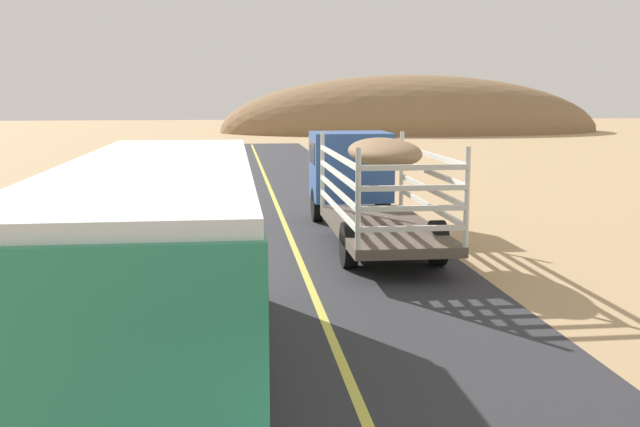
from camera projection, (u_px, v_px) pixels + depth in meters
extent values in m
cube|color=#3359A5|center=(350.00, 166.00, 24.38)|extent=(2.50, 2.20, 2.20)
cube|color=#192333|center=(350.00, 152.00, 24.31)|extent=(2.53, 1.54, 0.70)
cube|color=brown|center=(383.00, 228.00, 19.26)|extent=(2.50, 6.40, 0.24)
cylinder|color=silver|center=(322.00, 170.00, 22.01)|extent=(0.12, 0.12, 2.20)
cylinder|color=silver|center=(402.00, 169.00, 22.28)|extent=(0.12, 0.12, 2.20)
cylinder|color=silver|center=(358.00, 199.00, 15.85)|extent=(0.12, 0.12, 2.20)
cylinder|color=silver|center=(467.00, 197.00, 16.12)|extent=(0.12, 0.12, 2.20)
cube|color=silver|center=(337.00, 208.00, 19.03)|extent=(0.08, 6.30, 0.12)
cube|color=silver|center=(429.00, 206.00, 19.31)|extent=(0.08, 6.30, 0.12)
cube|color=silver|center=(413.00, 229.00, 16.07)|extent=(2.40, 0.08, 0.12)
cube|color=silver|center=(337.00, 191.00, 18.96)|extent=(0.08, 6.30, 0.12)
cube|color=silver|center=(430.00, 189.00, 19.24)|extent=(0.08, 6.30, 0.12)
cube|color=silver|center=(413.00, 208.00, 16.00)|extent=(2.40, 0.08, 0.12)
cube|color=silver|center=(337.00, 173.00, 18.89)|extent=(0.08, 6.30, 0.12)
cube|color=silver|center=(430.00, 172.00, 19.17)|extent=(0.08, 6.30, 0.12)
cube|color=silver|center=(413.00, 188.00, 15.93)|extent=(2.40, 0.08, 0.12)
cube|color=silver|center=(337.00, 156.00, 18.82)|extent=(0.08, 6.30, 0.12)
cube|color=silver|center=(430.00, 155.00, 19.10)|extent=(0.08, 6.30, 0.12)
cube|color=silver|center=(414.00, 167.00, 15.86)|extent=(2.40, 0.08, 0.12)
ellipsoid|color=#8C6B4C|center=(384.00, 152.00, 18.95)|extent=(1.75, 3.84, 0.70)
cylinder|color=black|center=(317.00, 204.00, 24.45)|extent=(0.32, 1.10, 1.10)
cylinder|color=black|center=(383.00, 203.00, 24.70)|extent=(0.32, 1.10, 1.10)
cylinder|color=black|center=(349.00, 245.00, 17.90)|extent=(0.32, 1.10, 1.10)
cylinder|color=black|center=(437.00, 243.00, 18.15)|extent=(0.32, 1.10, 1.10)
cube|color=#2D8C66|center=(162.00, 270.00, 10.41)|extent=(2.50, 10.00, 2.70)
cube|color=white|center=(158.00, 168.00, 10.18)|extent=(2.45, 9.80, 0.16)
cube|color=#192333|center=(161.00, 237.00, 10.33)|extent=(2.54, 9.20, 0.80)
cube|color=silver|center=(165.00, 349.00, 10.59)|extent=(2.53, 9.80, 0.36)
cylinder|color=black|center=(119.00, 294.00, 13.66)|extent=(0.30, 1.00, 1.00)
cylinder|color=black|center=(240.00, 291.00, 13.91)|extent=(0.30, 1.00, 1.00)
ellipsoid|color=olive|center=(411.00, 132.00, 83.44)|extent=(42.41, 21.46, 12.52)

